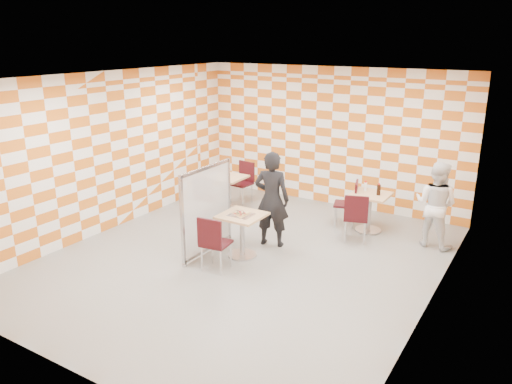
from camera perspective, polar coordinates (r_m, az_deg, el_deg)
room_shell at (r=8.43m, az=0.64°, el=2.97°), size 7.00×7.00×7.00m
main_table at (r=8.43m, az=-1.60°, el=-4.12°), size 0.70×0.70×0.75m
second_table at (r=9.74m, az=12.86°, el=-1.55°), size 0.70×0.70×0.75m
empty_table at (r=10.67m, az=-3.25°, el=0.54°), size 0.70×0.70×0.75m
chair_main_front at (r=7.88m, az=-4.93°, el=-5.48°), size 0.47×0.48×0.92m
chair_second_front at (r=9.12m, az=11.36°, el=-2.53°), size 0.54×0.54×0.92m
chair_second_side at (r=9.89m, az=10.71°, el=-0.91°), size 0.53×0.53×0.92m
chair_empty_near at (r=10.12m, az=-5.93°, el=-0.26°), size 0.53×0.54×0.92m
chair_empty_far at (r=11.16m, az=-1.40°, el=1.51°), size 0.46×0.47×0.92m
partition at (r=8.49m, az=-5.63°, el=-2.02°), size 0.08×1.38×1.55m
man_dark at (r=8.77m, az=1.81°, el=-0.82°), size 0.71×0.55×1.72m
man_white at (r=9.31m, az=19.84°, el=-1.34°), size 0.85×0.71×1.55m
pizza_on_foil at (r=8.32m, az=-1.67°, el=-2.50°), size 0.40×0.40×0.04m
sport_bottle at (r=9.82m, az=12.39°, el=0.65°), size 0.06×0.06×0.20m
soda_bottle at (r=9.60m, az=13.85°, el=0.25°), size 0.07×0.07×0.23m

